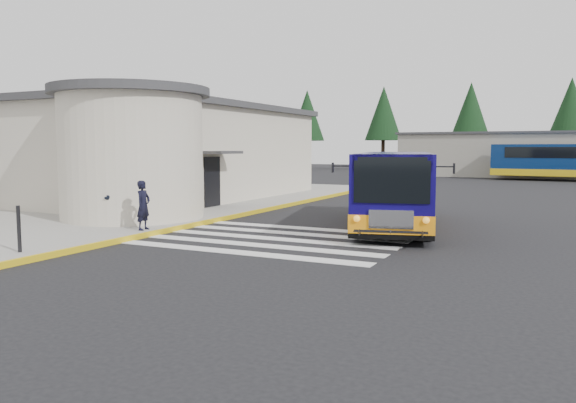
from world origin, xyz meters
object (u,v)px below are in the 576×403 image
at_px(bollard, 19,229).
at_px(transit_bus, 394,192).
at_px(far_bus_a, 557,160).
at_px(pedestrian_b, 110,199).
at_px(pedestrian_a, 143,205).

bearing_deg(bollard, transit_bus, 53.87).
bearing_deg(far_bus_a, pedestrian_b, 164.48).
bearing_deg(pedestrian_b, bollard, -9.22).
bearing_deg(pedestrian_a, bollard, 172.00).
relative_size(transit_bus, far_bus_a, 0.92).
distance_m(pedestrian_a, far_bus_a, 39.43).
height_order(pedestrian_b, far_bus_a, far_bus_a).
relative_size(pedestrian_a, far_bus_a, 0.15).
relative_size(pedestrian_b, bollard, 1.54).
distance_m(transit_bus, bollard, 11.81).
bearing_deg(far_bus_a, transit_bus, 175.44).
bearing_deg(pedestrian_b, far_bus_a, 134.67).
bearing_deg(transit_bus, pedestrian_a, -156.58).
bearing_deg(pedestrian_b, transit_bus, 94.38).
height_order(pedestrian_b, bollard, pedestrian_b).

